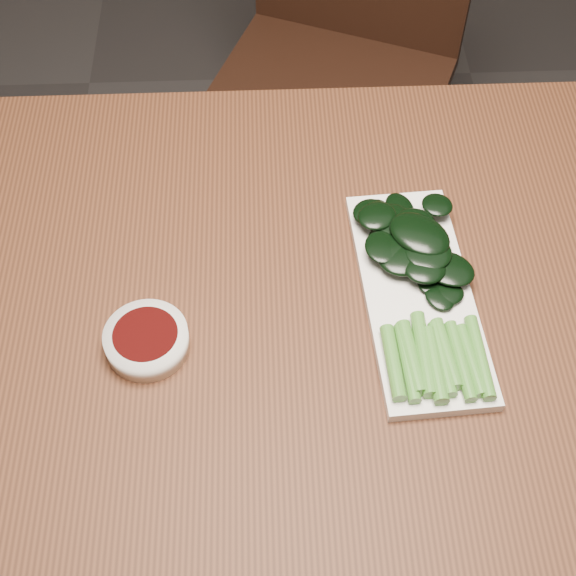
{
  "coord_description": "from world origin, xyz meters",
  "views": [
    {
      "loc": [
        -0.05,
        -0.53,
        1.54
      ],
      "look_at": [
        -0.03,
        0.03,
        0.76
      ],
      "focal_mm": 50.0,
      "sensor_mm": 36.0,
      "label": 1
    }
  ],
  "objects_px": {
    "table": "(314,346)",
    "sauce_bowl": "(147,340)",
    "chair_far": "(338,54)",
    "gai_lan": "(416,275)",
    "serving_plate": "(417,295)"
  },
  "relations": [
    {
      "from": "table",
      "to": "sauce_bowl",
      "type": "height_order",
      "value": "sauce_bowl"
    },
    {
      "from": "table",
      "to": "chair_far",
      "type": "height_order",
      "value": "chair_far"
    },
    {
      "from": "table",
      "to": "sauce_bowl",
      "type": "relative_size",
      "value": 14.61
    },
    {
      "from": "gai_lan",
      "to": "serving_plate",
      "type": "bearing_deg",
      "value": -82.86
    },
    {
      "from": "serving_plate",
      "to": "gai_lan",
      "type": "bearing_deg",
      "value": 97.14
    },
    {
      "from": "sauce_bowl",
      "to": "serving_plate",
      "type": "bearing_deg",
      "value": 9.83
    },
    {
      "from": "table",
      "to": "chair_far",
      "type": "distance_m",
      "value": 0.84
    },
    {
      "from": "chair_far",
      "to": "sauce_bowl",
      "type": "height_order",
      "value": "chair_far"
    },
    {
      "from": "chair_far",
      "to": "serving_plate",
      "type": "bearing_deg",
      "value": -66.03
    },
    {
      "from": "sauce_bowl",
      "to": "serving_plate",
      "type": "height_order",
      "value": "sauce_bowl"
    },
    {
      "from": "table",
      "to": "gai_lan",
      "type": "relative_size",
      "value": 4.55
    },
    {
      "from": "table",
      "to": "sauce_bowl",
      "type": "distance_m",
      "value": 0.22
    },
    {
      "from": "chair_far",
      "to": "gai_lan",
      "type": "distance_m",
      "value": 0.83
    },
    {
      "from": "sauce_bowl",
      "to": "chair_far",
      "type": "bearing_deg",
      "value": 70.74
    },
    {
      "from": "sauce_bowl",
      "to": "gai_lan",
      "type": "distance_m",
      "value": 0.32
    }
  ]
}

